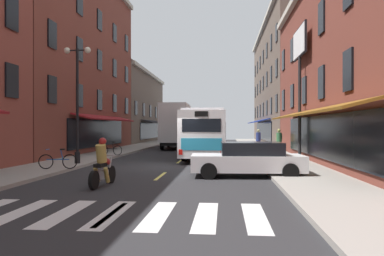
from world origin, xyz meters
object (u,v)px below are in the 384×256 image
sedan_mid (188,138)px  bicycle_mid (111,150)px  box_truck (177,126)px  sedan_near (248,159)px  bicycle_near (58,161)px  transit_bus (206,133)px  pedestrian_far (278,141)px  billboard_sign (300,57)px  street_lamp_twin (77,99)px  motorcycle_rider (103,166)px  pedestrian_near (279,141)px  pedestrian_mid (258,140)px

sedan_mid → bicycle_mid: bearing=-100.3°
box_truck → bicycle_mid: (-3.18, -9.73, -1.58)m
sedan_near → bicycle_near: bearing=174.9°
transit_bus → pedestrian_far: transit_bus is taller
billboard_sign → sedan_mid: billboard_sign is taller
bicycle_near → street_lamp_twin: (-0.15, 2.51, 2.95)m
transit_bus → bicycle_mid: size_ratio=6.66×
motorcycle_rider → street_lamp_twin: size_ratio=0.34×
billboard_sign → sedan_mid: 22.90m
bicycle_mid → pedestrian_far: (11.81, 4.82, 0.46)m
billboard_sign → bicycle_near: billboard_sign is taller
sedan_mid → street_lamp_twin: bearing=-97.9°
box_truck → pedestrian_near: 11.97m
billboard_sign → transit_bus: bearing=154.0°
pedestrian_mid → pedestrian_far: bearing=171.4°
sedan_near → street_lamp_twin: street_lamp_twin is taller
billboard_sign → bicycle_near: bearing=-152.4°
box_truck → pedestrian_far: box_truck is taller
billboard_sign → bicycle_mid: 13.45m
box_truck → bicycle_near: box_truck is taller
sedan_near → sedan_mid: (-5.22, 27.42, 0.00)m
billboard_sign → street_lamp_twin: 12.87m
box_truck → sedan_mid: box_truck is taller
street_lamp_twin → motorcycle_rider: bearing=-60.6°
sedan_near → sedan_mid: size_ratio=1.03×
transit_bus → pedestrian_near: (4.87, 0.10, -0.54)m
sedan_near → bicycle_near: 8.44m
motorcycle_rider → pedestrian_far: bearing=63.3°
transit_bus → motorcycle_rider: size_ratio=5.40×
bicycle_mid → street_lamp_twin: bearing=-89.8°
billboard_sign → pedestrian_far: (-0.24, 6.71, -5.23)m
bicycle_near → pedestrian_mid: (10.01, 12.08, 0.52)m
pedestrian_near → pedestrian_mid: (-1.09, 3.03, -0.06)m
billboard_sign → pedestrian_mid: billboard_sign is taller
billboard_sign → transit_bus: 7.76m
pedestrian_mid → pedestrian_far: 1.82m
box_truck → pedestrian_mid: box_truck is taller
sedan_near → pedestrian_mid: 12.93m
sedan_near → sedan_mid: sedan_mid is taller
sedan_mid → street_lamp_twin: size_ratio=0.74×
box_truck → bicycle_near: 18.13m
pedestrian_mid → pedestrian_near: bearing=74.2°
transit_bus → bicycle_mid: bearing=-172.4°
sedan_near → pedestrian_far: bearing=76.7°
pedestrian_mid → street_lamp_twin: street_lamp_twin is taller
transit_bus → pedestrian_far: size_ratio=6.98×
billboard_sign → box_truck: billboard_sign is taller
street_lamp_twin → bicycle_near: bearing=-86.5°
box_truck → pedestrian_far: size_ratio=4.69×
sedan_near → pedestrian_far: pedestrian_far is taller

